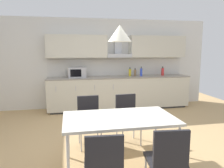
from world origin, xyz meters
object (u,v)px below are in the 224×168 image
at_px(bottle_red, 163,72).
at_px(chair_far_left, 89,116).
at_px(pendant_lamp, 120,33).
at_px(bottle_yellow, 130,72).
at_px(chair_near_left, 104,163).
at_px(microwave, 77,72).
at_px(dining_table, 119,120).
at_px(chair_far_right, 127,113).
at_px(bottle_brown, 135,73).
at_px(bottle_blue, 141,72).
at_px(chair_near_right, 167,157).

xyz_separation_m(bottle_red, chair_far_left, (-2.42, -2.35, -0.51)).
height_order(bottle_red, pendant_lamp, pendant_lamp).
xyz_separation_m(bottle_yellow, chair_near_left, (-1.41, -4.01, -0.50)).
relative_size(microwave, dining_table, 0.31).
bearing_deg(chair_far_right, chair_near_left, -112.84).
bearing_deg(dining_table, bottle_brown, 69.17).
distance_m(bottle_yellow, dining_table, 3.36).
height_order(bottle_blue, chair_near_left, bottle_blue).
relative_size(microwave, chair_near_right, 0.55).
xyz_separation_m(dining_table, chair_far_left, (-0.35, 0.83, -0.17)).
xyz_separation_m(bottle_blue, chair_far_left, (-1.74, -2.30, -0.51)).
height_order(bottle_yellow, chair_far_right, bottle_yellow).
xyz_separation_m(bottle_yellow, chair_far_right, (-0.71, -2.34, -0.50)).
bearing_deg(dining_table, pendant_lamp, 0.00).
height_order(chair_far_right, chair_far_left, same).
bearing_deg(bottle_blue, chair_far_left, -127.05).
distance_m(bottle_brown, dining_table, 3.43).
bearing_deg(chair_far_left, chair_far_right, -0.01).
bearing_deg(bottle_red, dining_table, -123.04).
bearing_deg(dining_table, chair_far_left, 113.05).
bearing_deg(pendant_lamp, chair_far_right, 67.55).
relative_size(bottle_red, chair_far_left, 0.30).
relative_size(dining_table, pendant_lamp, 4.87).
xyz_separation_m(chair_near_right, pendant_lamp, (-0.34, 0.83, 1.37)).
distance_m(bottle_red, bottle_blue, 0.69).
distance_m(chair_far_right, chair_far_left, 0.70).
relative_size(chair_near_left, pendant_lamp, 2.72).
height_order(chair_far_left, pendant_lamp, pendant_lamp).
distance_m(microwave, chair_near_left, 4.01).
distance_m(chair_far_right, chair_near_right, 1.67).
xyz_separation_m(microwave, pendant_lamp, (0.46, -3.14, 0.83)).
relative_size(microwave, pendant_lamp, 1.50).
relative_size(bottle_brown, chair_far_left, 0.26).
bearing_deg(chair_near_left, pendant_lamp, 66.78).
bearing_deg(chair_near_right, dining_table, 112.37).
height_order(bottle_red, chair_near_left, bottle_red).
bearing_deg(chair_far_right, chair_far_left, 179.99).
bearing_deg(pendant_lamp, chair_near_left, -113.22).
height_order(bottle_blue, chair_near_right, bottle_blue).
bearing_deg(dining_table, chair_far_right, 67.55).
height_order(dining_table, chair_far_right, chair_far_right).
relative_size(microwave, bottle_yellow, 1.93).
bearing_deg(dining_table, bottle_red, 56.96).
bearing_deg(bottle_brown, chair_far_right, -110.25).
bearing_deg(bottle_brown, pendant_lamp, -110.83).
xyz_separation_m(bottle_yellow, bottle_blue, (0.33, -0.04, 0.01)).
height_order(bottle_yellow, chair_near_right, bottle_yellow).
xyz_separation_m(bottle_red, pendant_lamp, (-2.07, -3.18, 0.86)).
distance_m(bottle_red, chair_far_right, 2.96).
bearing_deg(microwave, chair_near_left, -88.55).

